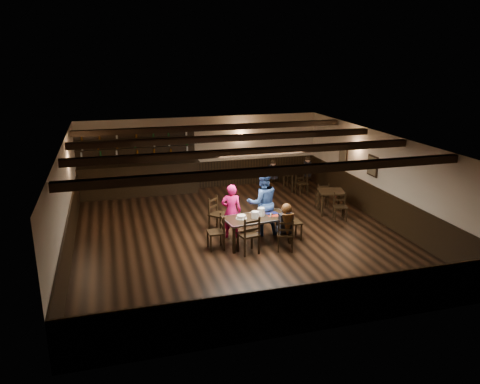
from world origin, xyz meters
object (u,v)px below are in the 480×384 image
object	(u,v)px
woman_pink	(231,211)
man_blue	(263,203)
chair_near_left	(250,232)
chair_near_right	(286,232)
cake	(241,217)
bar_counter	(138,175)
dining_table	(257,219)

from	to	relation	value
woman_pink	man_blue	size ratio (longest dim) A/B	0.82
chair_near_left	man_blue	world-z (taller)	man_blue
woman_pink	chair_near_right	bearing A→B (deg)	144.40
chair_near_left	cake	distance (m)	0.67
man_blue	cake	xyz separation A→B (m)	(-0.80, -0.61, -0.14)
chair_near_right	cake	bearing A→B (deg)	144.02
chair_near_left	chair_near_right	distance (m)	0.94
woman_pink	cake	bearing A→B (deg)	115.22
man_blue	bar_counter	bearing A→B (deg)	-56.36
dining_table	woman_pink	bearing A→B (deg)	131.91
dining_table	bar_counter	distance (m)	6.10
woman_pink	cake	xyz separation A→B (m)	(0.11, -0.60, 0.03)
chair_near_left	dining_table	bearing A→B (deg)	59.03
chair_near_left	bar_counter	distance (m)	6.52
chair_near_right	woman_pink	xyz separation A→B (m)	(-1.10, 1.32, 0.24)
chair_near_right	woman_pink	world-z (taller)	woman_pink
chair_near_left	chair_near_right	xyz separation A→B (m)	(0.93, -0.08, -0.07)
man_blue	bar_counter	world-z (taller)	bar_counter
chair_near_left	woman_pink	bearing A→B (deg)	97.53
man_blue	chair_near_left	bearing A→B (deg)	59.99
woman_pink	bar_counter	bearing A→B (deg)	-50.78
woman_pink	man_blue	world-z (taller)	man_blue
dining_table	man_blue	xyz separation A→B (m)	(0.36, 0.62, 0.25)
woman_pink	chair_near_left	bearing A→B (deg)	112.16
chair_near_right	man_blue	bearing A→B (deg)	98.15
man_blue	dining_table	bearing A→B (deg)	60.20
woman_pink	bar_counter	xyz separation A→B (m)	(-2.21, 4.83, -0.04)
dining_table	chair_near_right	size ratio (longest dim) A/B	2.07
dining_table	chair_near_right	distance (m)	0.92
chair_near_right	cake	distance (m)	1.25
cake	chair_near_right	bearing A→B (deg)	-35.98
dining_table	chair_near_left	xyz separation A→B (m)	(-0.38, -0.63, -0.09)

